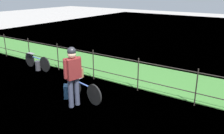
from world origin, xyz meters
TOP-DOWN VIEW (x-y plane):
  - ground_plane at (0.00, 0.00)m, footprint 60.00×60.00m
  - grass_strip at (0.00, 3.38)m, footprint 27.00×2.40m
  - harbor_water at (0.00, 10.50)m, footprint 30.00×30.00m
  - iron_fence at (-0.00, 2.03)m, footprint 18.04×0.04m
  - bicycle_main at (-1.02, 0.59)m, footprint 1.53×0.39m
  - wooden_crate at (-1.35, 0.67)m, footprint 0.39×0.35m
  - terrier_dog at (-1.32, 0.66)m, footprint 0.32×0.20m
  - cyclist_person at (-0.95, 0.12)m, footprint 0.34×0.53m
  - backpack_on_paving at (-1.49, 0.38)m, footprint 0.32×0.33m
  - mooring_bollard at (-4.25, 1.53)m, footprint 0.20×0.20m
  - bicycle_parked at (-4.42, 1.63)m, footprint 1.64×0.22m

SIDE VIEW (x-z plane):
  - ground_plane at x=0.00m, z-range 0.00..0.00m
  - harbor_water at x=0.00m, z-range 0.00..0.00m
  - grass_strip at x=0.00m, z-range 0.00..0.03m
  - mooring_bollard at x=-4.25m, z-range 0.00..0.39m
  - backpack_on_paving at x=-1.49m, z-range 0.00..0.40m
  - bicycle_parked at x=-4.42m, z-range 0.02..0.62m
  - bicycle_main at x=-1.02m, z-range 0.02..0.63m
  - iron_fence at x=0.00m, z-range 0.09..1.17m
  - wooden_crate at x=-1.35m, z-range 0.61..0.89m
  - terrier_dog at x=-1.32m, z-range 0.87..1.05m
  - cyclist_person at x=-0.95m, z-range 0.16..1.84m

